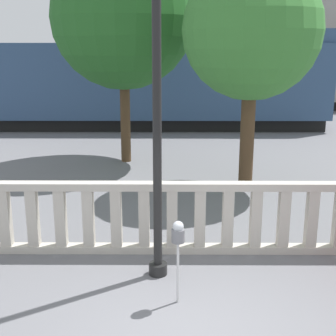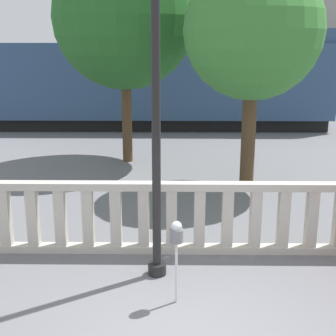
{
  "view_description": "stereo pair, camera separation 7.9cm",
  "coord_description": "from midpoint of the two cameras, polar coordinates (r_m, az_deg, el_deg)",
  "views": [
    {
      "loc": [
        -0.3,
        -5.4,
        3.89
      ],
      "look_at": [
        -0.34,
        3.84,
        1.4
      ],
      "focal_mm": 50.0,
      "sensor_mm": 36.0,
      "label": 1
    },
    {
      "loc": [
        -0.22,
        -5.4,
        3.89
      ],
      "look_at": [
        -0.34,
        3.84,
        1.4
      ],
      "focal_mm": 50.0,
      "sensor_mm": 36.0,
      "label": 2
    }
  ],
  "objects": [
    {
      "name": "building_block",
      "position": [
        36.12,
        18.1,
        17.76
      ],
      "size": [
        12.4,
        9.36,
        12.06
      ],
      "color": "gray",
      "rests_on": "ground"
    },
    {
      "name": "lamppost",
      "position": [
        7.36,
        -1.21,
        14.47
      ],
      "size": [
        0.37,
        0.37,
        6.78
      ],
      "color": "black",
      "rests_on": "ground"
    },
    {
      "name": "train_near",
      "position": [
        22.01,
        -4.12,
        10.19
      ],
      "size": [
        18.22,
        2.95,
        4.47
      ],
      "color": "black",
      "rests_on": "ground"
    },
    {
      "name": "balustrade",
      "position": [
        8.84,
        2.4,
        -6.11
      ],
      "size": [
        15.19,
        0.24,
        1.39
      ],
      "color": "#BCB5A8",
      "rests_on": "ground"
    },
    {
      "name": "parking_meter",
      "position": [
        7.04,
        1.36,
        -8.38
      ],
      "size": [
        0.2,
        0.2,
        1.34
      ],
      "color": "silver",
      "rests_on": "ground"
    },
    {
      "name": "tree_right",
      "position": [
        15.46,
        -5.16,
        17.8
      ],
      "size": [
        4.52,
        4.52,
        6.91
      ],
      "color": "#4C3823",
      "rests_on": "ground"
    },
    {
      "name": "train_far",
      "position": [
        29.28,
        12.82,
        10.78
      ],
      "size": [
        19.89,
        3.06,
        4.18
      ],
      "color": "black",
      "rests_on": "ground"
    },
    {
      "name": "tree_left",
      "position": [
        12.7,
        10.51,
        16.12
      ],
      "size": [
        3.61,
        3.61,
        6.01
      ],
      "color": "#4C3823",
      "rests_on": "ground"
    }
  ]
}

